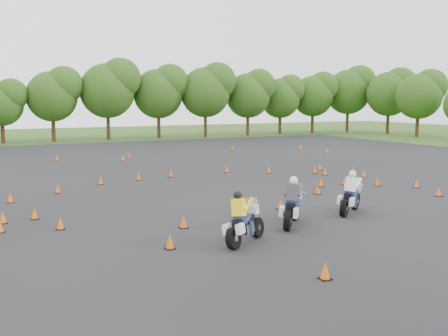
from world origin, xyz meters
name	(u,v)px	position (x,y,z in m)	size (l,w,h in m)	color
ground	(264,205)	(0.00, 0.00, 0.00)	(140.00, 140.00, 0.00)	#2D5119
asphalt_pad	(208,185)	(0.00, 6.00, 0.01)	(62.00, 62.00, 0.00)	black
treeline	(112,101)	(1.93, 34.84, 4.56)	(87.16, 32.02, 10.29)	#294C15
traffic_cones	(210,182)	(-0.06, 5.62, 0.23)	(36.26, 33.49, 0.45)	#EC5709
rider_grey	(292,200)	(-0.93, -3.56, 0.95)	(2.44, 0.75, 1.89)	#3D3D44
rider_yellow	(247,217)	(-3.59, -4.94, 0.89)	(2.30, 0.71, 1.78)	yellow
rider_white	(350,191)	(2.42, -2.90, 0.91)	(2.35, 0.72, 1.81)	white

